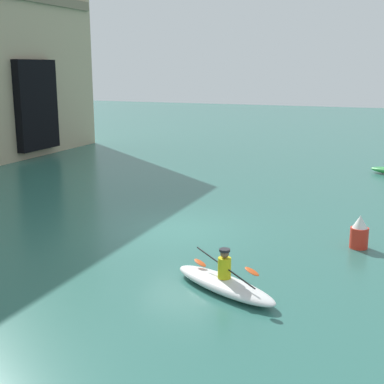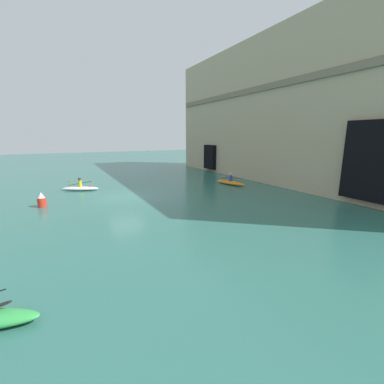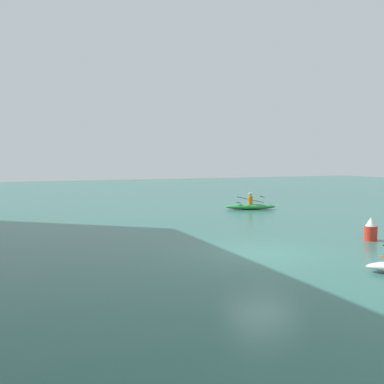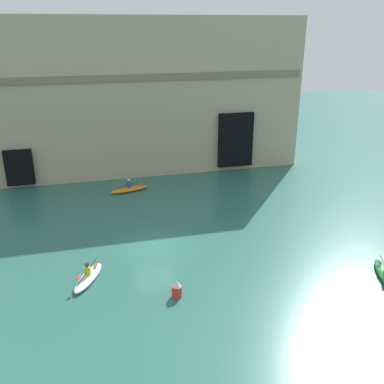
% 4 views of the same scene
% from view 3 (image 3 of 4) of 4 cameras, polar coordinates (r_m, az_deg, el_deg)
% --- Properties ---
extents(ground_plane, '(120.00, 120.00, 0.00)m').
position_cam_3_polar(ground_plane, '(16.37, 9.30, -8.07)').
color(ground_plane, '#2D665B').
extents(kayak_green, '(2.01, 3.63, 1.17)m').
position_cam_3_polar(kayak_green, '(30.37, 7.77, -1.88)').
color(kayak_green, green).
rests_on(kayak_green, ground).
extents(marker_buoy, '(0.55, 0.55, 1.02)m').
position_cam_3_polar(marker_buoy, '(20.14, 22.73, -4.66)').
color(marker_buoy, red).
rests_on(marker_buoy, ground).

